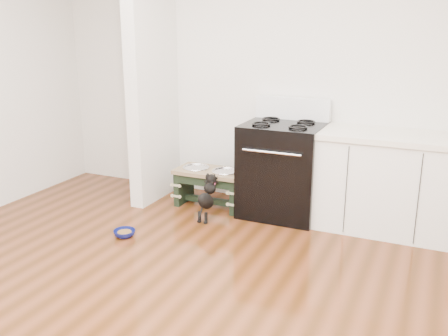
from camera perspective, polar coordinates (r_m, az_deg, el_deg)
ground at (r=3.44m, az=-9.39°, el=-16.54°), size 5.00×5.00×0.00m
room_shell at (r=2.91m, az=-10.87°, el=11.40°), size 5.00×5.00×5.00m
partition_wall at (r=5.33m, az=-8.19°, el=10.65°), size 0.15×0.80×2.70m
oven_range at (r=4.95m, az=6.70°, el=-0.02°), size 0.76×0.69×1.14m
cabinet_run at (r=4.79m, az=18.00°, el=-1.59°), size 1.24×0.64×0.91m
dog_feeder at (r=5.17m, az=-1.57°, el=-1.44°), size 0.72×0.39×0.41m
puppy at (r=4.85m, az=-1.91°, el=-3.18°), size 0.13×0.37×0.44m
floor_bowl at (r=4.62m, az=-11.30°, el=-7.33°), size 0.24×0.24×0.06m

